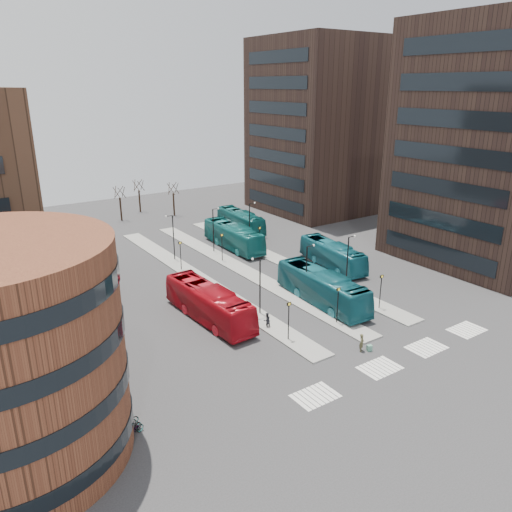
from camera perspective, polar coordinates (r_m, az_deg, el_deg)
ground at (r=42.19m, az=19.02°, el=-13.95°), size 160.00×160.00×0.00m
island_left at (r=60.45m, az=-6.51°, el=-2.61°), size 2.50×45.00×0.15m
island_mid at (r=63.25m, az=-1.71°, el=-1.49°), size 2.50×45.00×0.15m
island_right at (r=66.46m, az=2.65°, el=-0.47°), size 2.50×45.00×0.15m
suitcase at (r=45.72m, az=12.83°, el=-10.21°), size 0.52×0.46×0.54m
red_bus at (r=49.71m, az=-5.42°, el=-5.38°), size 3.58×12.80×3.53m
teal_bus_a at (r=53.56m, az=7.56°, el=-3.58°), size 3.78×13.04×3.59m
teal_bus_b at (r=71.11m, az=-2.59°, el=2.27°), size 3.27×12.71×3.52m
teal_bus_c at (r=64.54m, az=8.72°, el=0.15°), size 4.12×11.74×3.20m
teal_bus_d at (r=79.87m, az=-1.78°, el=4.05°), size 3.48×11.74×3.23m
traveller at (r=45.25m, az=11.99°, el=-9.66°), size 0.72×0.66×1.66m
commuter_a at (r=48.29m, az=1.25°, el=-7.36°), size 0.76×0.59×1.55m
commuter_b at (r=50.64m, az=9.03°, el=-6.12°), size 0.77×1.16×1.84m
commuter_c at (r=55.39m, az=7.01°, el=-3.76°), size 0.80×1.25×1.83m
bicycle_near at (r=36.06m, az=-13.83°, el=-18.80°), size 1.78×1.13×0.88m
bicycle_mid at (r=36.26m, az=-14.00°, el=-18.51°), size 1.62×0.83×0.94m
bicycle_far at (r=36.99m, az=-14.54°, el=-17.78°), size 1.68×0.65×0.87m
crosswalk_stripes at (r=45.42m, az=16.34°, el=-11.12°), size 22.35×2.40×0.01m
tower_near at (r=71.84m, az=25.91°, el=11.39°), size 20.12×20.00×30.00m
tower_far at (r=93.62m, az=7.37°, el=14.44°), size 20.12×20.00×30.00m
sign_poles at (r=56.79m, az=1.74°, el=-1.42°), size 12.45×22.12×3.65m
lamp_posts at (r=60.84m, az=-0.22°, el=1.17°), size 14.04×20.24×6.12m
bare_trees at (r=90.92m, az=-12.60°, el=6.17°), size 10.97×8.14×5.90m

